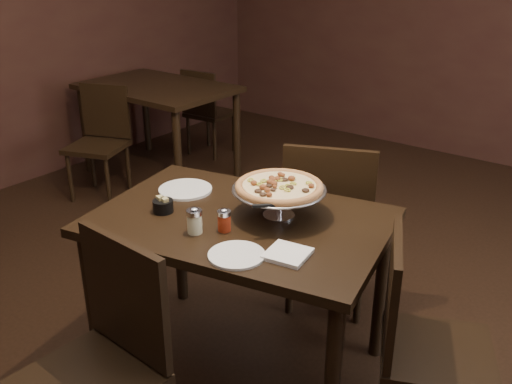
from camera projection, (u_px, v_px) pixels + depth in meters
The scene contains 16 objects.
room at pixel (282, 74), 2.26m from camera, with size 6.04×7.04×2.84m.
dining_table at pixel (240, 239), 2.51m from camera, with size 1.40×1.07×0.79m.
background_table at pixel (158, 97), 4.83m from camera, with size 1.27×0.84×0.79m.
pizza_stand at pixel (279, 187), 2.43m from camera, with size 0.41×0.41×0.17m.
parmesan_shaker at pixel (195, 221), 2.32m from camera, with size 0.07×0.07×0.11m.
pepper_flake_shaker at pixel (224, 220), 2.34m from camera, with size 0.06×0.06×0.10m.
packet_caddy at pixel (163, 206), 2.52m from camera, with size 0.09×0.09×0.07m.
napkin_stack at pixel (288, 254), 2.17m from camera, with size 0.16×0.16×0.02m, color white.
plate_left at pixel (185, 189), 2.74m from camera, with size 0.26×0.26×0.01m, color white.
plate_near at pixel (237, 255), 2.16m from camera, with size 0.22×0.22×0.01m, color white.
serving_spatula at pixel (266, 206), 2.27m from camera, with size 0.14×0.14×0.02m.
chair_far at pixel (329, 220), 3.01m from camera, with size 0.60×0.60×0.98m.
chair_near at pixel (102, 359), 2.03m from camera, with size 0.47×0.47×0.95m.
chair_side at pixel (420, 338), 2.18m from camera, with size 0.56×0.56×0.90m.
bg_chair_far at pixel (206, 109), 5.37m from camera, with size 0.42×0.42×0.83m.
bg_chair_near at pixel (101, 137), 4.51m from camera, with size 0.53×0.53×0.88m.
Camera 1 is at (1.35, -1.83, 1.87)m, focal length 40.00 mm.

